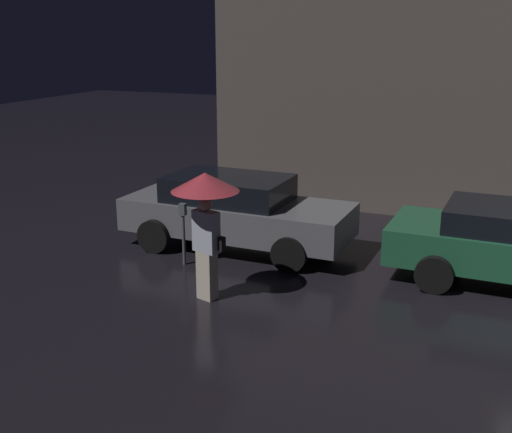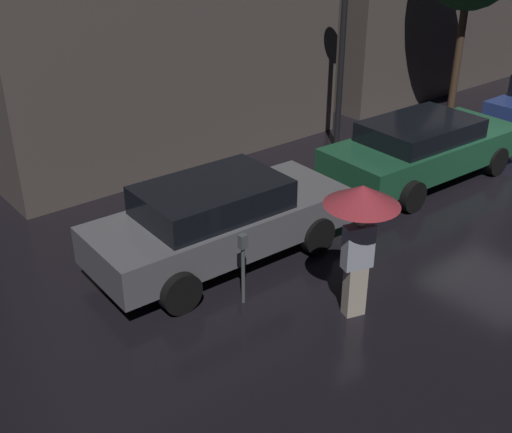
{
  "view_description": "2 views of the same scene",
  "coord_description": "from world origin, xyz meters",
  "px_view_note": "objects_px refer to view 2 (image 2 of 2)",
  "views": [
    {
      "loc": [
        -1.54,
        -9.84,
        4.26
      ],
      "look_at": [
        -5.69,
        0.44,
        1.02
      ],
      "focal_mm": 45.0,
      "sensor_mm": 36.0,
      "label": 1
    },
    {
      "loc": [
        -12.09,
        -6.34,
        5.74
      ],
      "look_at": [
        -6.59,
        0.44,
        1.25
      ],
      "focal_mm": 45.0,
      "sensor_mm": 36.0,
      "label": 2
    }
  ],
  "objects_px": {
    "pedestrian_with_umbrella": "(361,214)",
    "parking_meter": "(243,261)",
    "parked_car_grey": "(219,219)",
    "street_lamp_near": "(344,17)",
    "parked_car_green": "(423,147)"
  },
  "relations": [
    {
      "from": "parked_car_grey",
      "to": "parking_meter",
      "type": "bearing_deg",
      "value": -109.58
    },
    {
      "from": "parked_car_green",
      "to": "street_lamp_near",
      "type": "distance_m",
      "value": 3.47
    },
    {
      "from": "parked_car_grey",
      "to": "parked_car_green",
      "type": "relative_size",
      "value": 0.97
    },
    {
      "from": "parked_car_green",
      "to": "pedestrian_with_umbrella",
      "type": "height_order",
      "value": "pedestrian_with_umbrella"
    },
    {
      "from": "pedestrian_with_umbrella",
      "to": "parking_meter",
      "type": "distance_m",
      "value": 1.93
    },
    {
      "from": "parked_car_grey",
      "to": "street_lamp_near",
      "type": "distance_m",
      "value": 6.4
    },
    {
      "from": "parking_meter",
      "to": "parked_car_grey",
      "type": "bearing_deg",
      "value": 68.92
    },
    {
      "from": "parking_meter",
      "to": "street_lamp_near",
      "type": "height_order",
      "value": "street_lamp_near"
    },
    {
      "from": "pedestrian_with_umbrella",
      "to": "parking_meter",
      "type": "relative_size",
      "value": 1.78
    },
    {
      "from": "parked_car_green",
      "to": "parking_meter",
      "type": "distance_m",
      "value": 6.08
    },
    {
      "from": "parked_car_grey",
      "to": "street_lamp_near",
      "type": "height_order",
      "value": "street_lamp_near"
    },
    {
      "from": "pedestrian_with_umbrella",
      "to": "street_lamp_near",
      "type": "bearing_deg",
      "value": 64.27
    },
    {
      "from": "parked_car_grey",
      "to": "street_lamp_near",
      "type": "relative_size",
      "value": 1.12
    },
    {
      "from": "parked_car_grey",
      "to": "parking_meter",
      "type": "height_order",
      "value": "parked_car_grey"
    },
    {
      "from": "parked_car_green",
      "to": "pedestrian_with_umbrella",
      "type": "bearing_deg",
      "value": -150.07
    }
  ]
}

